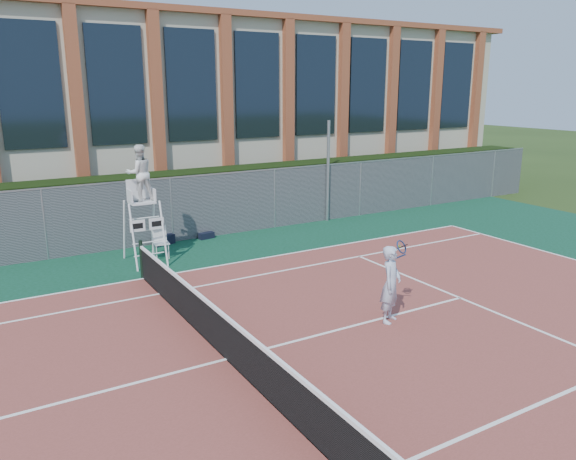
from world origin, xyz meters
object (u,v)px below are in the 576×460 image
plastic_chair (160,239)px  tennis_player (391,284)px  umpire_chair (140,176)px  steel_pole (328,172)px

plastic_chair → tennis_player: size_ratio=0.56×
umpire_chair → plastic_chair: umpire_chair is taller
plastic_chair → steel_pole: bearing=11.2°
steel_pole → umpire_chair: 8.02m
steel_pole → plastic_chair: steel_pole is taller
plastic_chair → tennis_player: bearing=-68.9°
steel_pole → umpire_chair: steel_pole is taller
steel_pole → umpire_chair: size_ratio=1.09×
steel_pole → tennis_player: steel_pole is taller
steel_pole → tennis_player: size_ratio=2.22×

